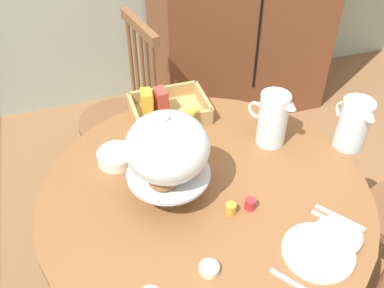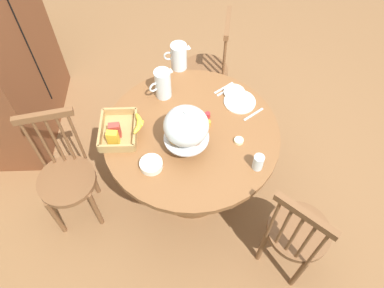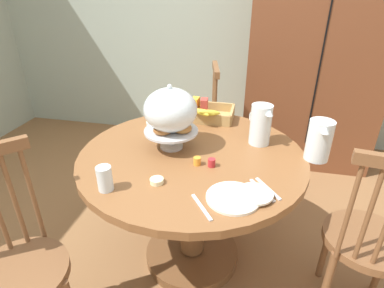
# 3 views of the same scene
# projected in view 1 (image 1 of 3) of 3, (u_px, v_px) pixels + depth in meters

# --- Properties ---
(dining_table) EXTENTS (1.16, 1.16, 0.74)m
(dining_table) POSITION_uv_depth(u_px,v_px,m) (204.00, 233.00, 1.69)
(dining_table) COLOR brown
(dining_table) RESTS_ON ground_plane
(windsor_chair_near_window) EXTENTS (0.41, 0.41, 0.97)m
(windsor_chair_near_window) POSITION_uv_depth(u_px,v_px,m) (122.00, 121.00, 2.32)
(windsor_chair_near_window) COLOR brown
(windsor_chair_near_window) RESTS_ON ground_plane
(pastry_stand_with_dome) EXTENTS (0.28, 0.28, 0.34)m
(pastry_stand_with_dome) POSITION_uv_depth(u_px,v_px,m) (168.00, 150.00, 1.41)
(pastry_stand_with_dome) COLOR silver
(pastry_stand_with_dome) RESTS_ON dining_table
(orange_juice_pitcher) EXTENTS (0.12, 0.20, 0.20)m
(orange_juice_pitcher) POSITION_uv_depth(u_px,v_px,m) (353.00, 126.00, 1.68)
(orange_juice_pitcher) COLOR silver
(orange_juice_pitcher) RESTS_ON dining_table
(milk_pitcher) EXTENTS (0.13, 0.17, 0.22)m
(milk_pitcher) POSITION_uv_depth(u_px,v_px,m) (272.00, 121.00, 1.69)
(milk_pitcher) COLOR silver
(milk_pitcher) RESTS_ON dining_table
(cereal_basket) EXTENTS (0.32, 0.30, 0.12)m
(cereal_basket) POSITION_uv_depth(u_px,v_px,m) (167.00, 109.00, 1.85)
(cereal_basket) COLOR tan
(cereal_basket) RESTS_ON dining_table
(china_plate_large) EXTENTS (0.22, 0.22, 0.01)m
(china_plate_large) POSITION_uv_depth(u_px,v_px,m) (318.00, 252.00, 1.35)
(china_plate_large) COLOR white
(china_plate_large) RESTS_ON dining_table
(china_plate_small) EXTENTS (0.15, 0.15, 0.01)m
(china_plate_small) POSITION_uv_depth(u_px,v_px,m) (338.00, 235.00, 1.39)
(china_plate_small) COLOR white
(china_plate_small) RESTS_ON china_plate_large
(cereal_bowl) EXTENTS (0.14, 0.14, 0.04)m
(cereal_bowl) POSITION_uv_depth(u_px,v_px,m) (116.00, 157.00, 1.65)
(cereal_bowl) COLOR white
(cereal_bowl) RESTS_ON dining_table
(butter_dish) EXTENTS (0.06, 0.06, 0.02)m
(butter_dish) POSITION_uv_depth(u_px,v_px,m) (209.00, 269.00, 1.30)
(butter_dish) COLOR beige
(butter_dish) RESTS_ON dining_table
(jam_jar_strawberry) EXTENTS (0.04, 0.04, 0.04)m
(jam_jar_strawberry) POSITION_uv_depth(u_px,v_px,m) (250.00, 204.00, 1.48)
(jam_jar_strawberry) COLOR #B7282D
(jam_jar_strawberry) RESTS_ON dining_table
(jam_jar_apricot) EXTENTS (0.04, 0.04, 0.04)m
(jam_jar_apricot) POSITION_uv_depth(u_px,v_px,m) (231.00, 209.00, 1.46)
(jam_jar_apricot) COLOR orange
(jam_jar_apricot) RESTS_ON dining_table
(table_knife) EXTENTS (0.11, 0.15, 0.01)m
(table_knife) POSITION_uv_depth(u_px,v_px,m) (336.00, 223.00, 1.44)
(table_knife) COLOR silver
(table_knife) RESTS_ON dining_table
(dinner_fork) EXTENTS (0.11, 0.15, 0.01)m
(dinner_fork) POSITION_uv_depth(u_px,v_px,m) (340.00, 218.00, 1.46)
(dinner_fork) COLOR silver
(dinner_fork) RESTS_ON dining_table
(soup_spoon) EXTENTS (0.11, 0.15, 0.01)m
(soup_spoon) POSITION_uv_depth(u_px,v_px,m) (297.00, 285.00, 1.27)
(soup_spoon) COLOR silver
(soup_spoon) RESTS_ON dining_table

